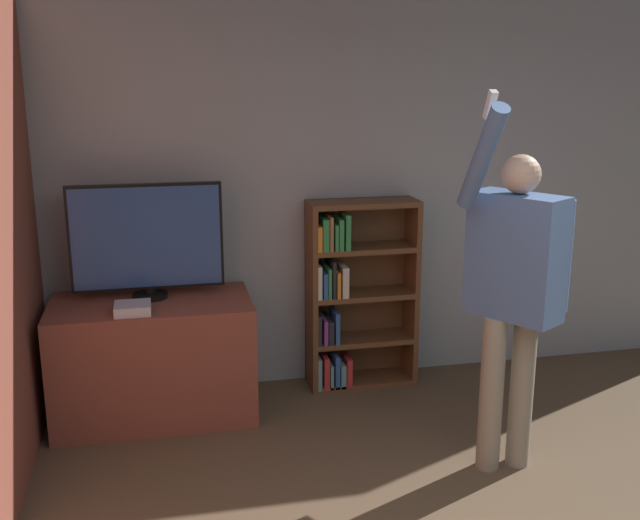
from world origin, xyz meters
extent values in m
cube|color=#9EA3A8|center=(0.00, 3.21, 1.35)|extent=(6.20, 0.06, 2.70)
cube|color=brown|center=(-1.42, 2.81, 0.38)|extent=(1.24, 0.68, 0.76)
cylinder|color=black|center=(-1.42, 2.90, 0.78)|extent=(0.22, 0.22, 0.03)
cylinder|color=black|center=(-1.42, 2.90, 0.82)|extent=(0.06, 0.06, 0.05)
cube|color=black|center=(-1.42, 2.90, 1.16)|extent=(0.94, 0.04, 0.67)
cube|color=#2D4C8C|center=(-1.42, 2.87, 1.16)|extent=(0.90, 0.01, 0.63)
cube|color=silver|center=(-1.52, 2.60, 0.79)|extent=(0.21, 0.20, 0.06)
cube|color=brown|center=(-0.35, 3.02, 0.66)|extent=(0.04, 0.28, 1.31)
cube|color=brown|center=(0.37, 3.02, 0.66)|extent=(0.04, 0.28, 1.31)
cube|color=brown|center=(0.01, 3.15, 0.66)|extent=(0.75, 0.01, 1.31)
cube|color=brown|center=(0.01, 3.02, 0.02)|extent=(0.68, 0.28, 0.04)
cube|color=brown|center=(0.01, 3.02, 0.33)|extent=(0.68, 0.28, 0.04)
cube|color=brown|center=(0.01, 3.02, 0.66)|extent=(0.68, 0.28, 0.04)
cube|color=brown|center=(0.01, 3.02, 0.98)|extent=(0.68, 0.28, 0.04)
cube|color=brown|center=(0.01, 3.02, 1.29)|extent=(0.68, 0.28, 0.04)
cube|color=#5B8E99|center=(-0.32, 2.99, 0.13)|extent=(0.03, 0.23, 0.23)
cube|color=red|center=(-0.27, 2.98, 0.13)|extent=(0.04, 0.21, 0.23)
cube|color=#5B8E99|center=(-0.23, 3.01, 0.10)|extent=(0.02, 0.25, 0.17)
cube|color=#2D569E|center=(-0.19, 2.99, 0.14)|extent=(0.03, 0.22, 0.23)
cube|color=#5B8E99|center=(-0.15, 3.01, 0.10)|extent=(0.04, 0.26, 0.17)
cube|color=red|center=(-0.11, 2.98, 0.12)|extent=(0.04, 0.20, 0.21)
cube|color=#232328|center=(-0.32, 2.98, 0.45)|extent=(0.02, 0.20, 0.21)
cube|color=#7A3889|center=(-0.28, 2.99, 0.43)|extent=(0.03, 0.22, 0.17)
cube|color=#232328|center=(-0.24, 3.01, 0.43)|extent=(0.04, 0.26, 0.16)
cube|color=#2D569E|center=(-0.20, 2.99, 0.46)|extent=(0.03, 0.22, 0.22)
cube|color=beige|center=(-0.32, 2.99, 0.79)|extent=(0.03, 0.21, 0.23)
cube|color=#2D569E|center=(-0.28, 2.99, 0.76)|extent=(0.03, 0.23, 0.18)
cube|color=#338447|center=(-0.25, 3.00, 0.78)|extent=(0.02, 0.24, 0.21)
cube|color=#232328|center=(-0.22, 3.00, 0.80)|extent=(0.02, 0.24, 0.25)
cube|color=orange|center=(-0.19, 2.98, 0.76)|extent=(0.02, 0.20, 0.18)
cube|color=beige|center=(-0.14, 2.99, 0.78)|extent=(0.04, 0.22, 0.21)
cube|color=orange|center=(-0.32, 3.01, 1.09)|extent=(0.03, 0.27, 0.17)
cube|color=#338447|center=(-0.28, 3.01, 1.11)|extent=(0.04, 0.26, 0.22)
cube|color=#99663D|center=(-0.24, 2.99, 1.12)|extent=(0.02, 0.23, 0.23)
cube|color=#338447|center=(-0.20, 3.00, 1.09)|extent=(0.02, 0.23, 0.18)
cube|color=#338447|center=(-0.17, 2.99, 1.11)|extent=(0.03, 0.22, 0.21)
cube|color=#338447|center=(-0.13, 2.99, 1.12)|extent=(0.03, 0.22, 0.24)
cylinder|color=gray|center=(0.39, 1.73, 0.44)|extent=(0.13, 0.13, 0.88)
cylinder|color=gray|center=(0.57, 1.73, 0.44)|extent=(0.13, 0.13, 0.88)
cube|color=#4C6B9E|center=(0.48, 1.73, 1.21)|extent=(0.45, 0.54, 0.66)
sphere|color=tan|center=(0.48, 1.73, 1.65)|extent=(0.20, 0.20, 0.20)
cylinder|color=#4C6B9E|center=(0.75, 1.73, 1.20)|extent=(0.09, 0.09, 0.61)
cylinder|color=#4C6B9E|center=(0.20, 1.61, 1.75)|extent=(0.09, 0.42, 0.55)
cube|color=white|center=(0.20, 1.55, 2.01)|extent=(0.04, 0.09, 0.14)
camera|label=1|loc=(-1.34, -1.76, 2.17)|focal=42.00mm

